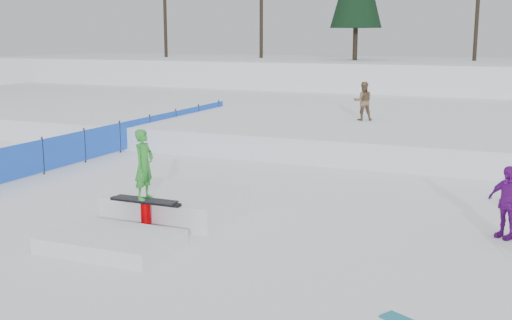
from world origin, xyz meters
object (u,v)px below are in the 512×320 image
at_px(walker_olive, 363,101).
at_px(jib_rail_feature, 161,210).
at_px(safety_fence, 120,137).
at_px(spectator_purple, 507,202).

bearing_deg(walker_olive, jib_rail_feature, 62.78).
distance_m(safety_fence, jib_rail_feature, 8.86).
distance_m(safety_fence, spectator_purple, 13.42).
relative_size(safety_fence, walker_olive, 11.04).
relative_size(walker_olive, spectator_purple, 0.99).
bearing_deg(jib_rail_feature, spectator_purple, 15.31).
height_order(safety_fence, walker_olive, walker_olive).
bearing_deg(jib_rail_feature, walker_olive, 83.89).
relative_size(safety_fence, jib_rail_feature, 3.64).
xyz_separation_m(spectator_purple, jib_rail_feature, (-6.78, -1.85, -0.43)).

